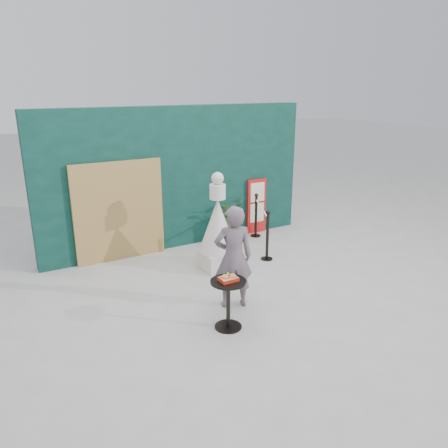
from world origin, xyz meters
TOP-DOWN VIEW (x-y plane):
  - ground at (0.00, 0.00)m, footprint 60.00×60.00m
  - back_wall at (0.00, 3.15)m, footprint 6.00×0.30m
  - bamboo_fence at (-1.40, 2.94)m, footprint 1.80×0.08m
  - woman at (-0.46, 0.10)m, footprint 0.71×0.58m
  - menu_board at (1.90, 2.95)m, footprint 0.50×0.07m
  - statue at (0.07, 1.56)m, footprint 0.74×0.74m
  - cafe_table at (-0.88, -0.44)m, footprint 0.52×0.52m
  - food_basket at (-0.87, -0.44)m, footprint 0.26×0.19m
  - planter at (0.96, 2.64)m, footprint 0.61×0.53m
  - stanchion_barrier at (1.43, 2.07)m, footprint 0.84×1.54m

SIDE VIEW (x-z plane):
  - ground at x=0.00m, z-range 0.00..0.00m
  - stanchion_barrier at x=1.43m, z-range -0.02..1.01m
  - cafe_table at x=-0.88m, z-range 0.12..0.87m
  - planter at x=0.96m, z-range 0.08..1.12m
  - menu_board at x=1.90m, z-range 0.00..1.30m
  - statue at x=0.07m, z-range -0.17..1.71m
  - food_basket at x=-0.87m, z-range 0.73..0.84m
  - woman at x=-0.46m, z-range 0.00..1.67m
  - bamboo_fence at x=-1.40m, z-range 0.00..2.00m
  - back_wall at x=0.00m, z-range 0.00..3.00m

